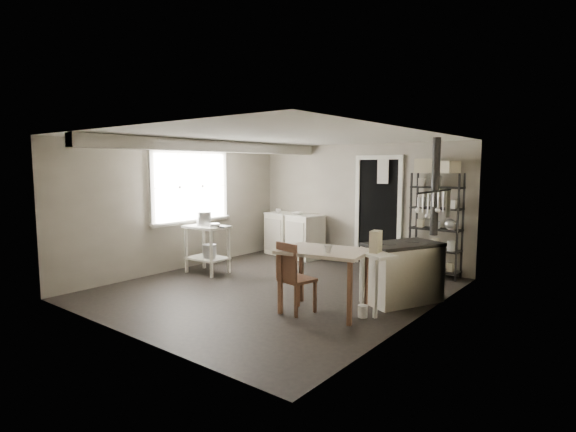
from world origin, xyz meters
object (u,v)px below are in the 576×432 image
Objects in this scene: flour_sack at (418,263)px; stockpot at (204,219)px; shelf_rack at (436,221)px; work_table at (323,284)px; chair at (297,275)px; base_cabinets at (294,234)px; prep_table at (207,250)px; stove at (402,271)px.

stockpot is at bearing -147.95° from flour_sack.
work_table is at bearing -99.65° from shelf_rack.
work_table is at bearing -10.85° from stockpot.
chair is (2.64, -0.75, -0.45)m from stockpot.
base_cabinets is 3.68m from work_table.
base_cabinets is at bearing 82.21° from prep_table.
stockpot reaches higher than prep_table.
work_table reaches higher than flour_sack.
chair is 2.78m from flour_sack.
chair is at bearing -15.94° from stockpot.
work_table is 2.54m from flour_sack.
stove is 1.53m from flour_sack.
stockpot is at bearing 175.27° from chair.
stove is 2.42× the size of flour_sack.
flour_sack is (3.14, 1.97, -0.70)m from stockpot.
shelf_rack reaches higher than stove.
stockpot is 0.30× the size of chair.
shelf_rack reaches higher than chair.
work_table is at bearing -94.60° from stove.
shelf_rack is at bearing 87.77° from chair.
work_table is at bearing -10.91° from prep_table.
shelf_rack is 1.79m from stove.
shelf_rack reaches higher than flour_sack.
stockpot is 3.78m from flour_sack.
work_table is at bearing -37.27° from base_cabinets.
stockpot is 0.26× the size of stove.
flour_sack is at bearing 84.78° from work_table.
shelf_rack is 2.86m from work_table.
prep_table is 0.91× the size of chair.
base_cabinets is 1.25× the size of work_table.
base_cabinets is (0.39, 2.11, -0.48)m from stockpot.
prep_table is at bearing 169.09° from work_table.
base_cabinets is 1.47× the size of chair.
prep_table reaches higher than flour_sack.
shelf_rack reaches higher than work_table.
shelf_rack is (3.35, 2.21, 0.01)m from stockpot.
stove is at bearing -75.87° from flour_sack.
prep_table is 0.78× the size of work_table.
work_table is at bearing 46.37° from chair.
prep_table is 2.87m from work_table.
shelf_rack is at bearing 120.59° from stove.
prep_table is at bearing -146.35° from shelf_rack.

